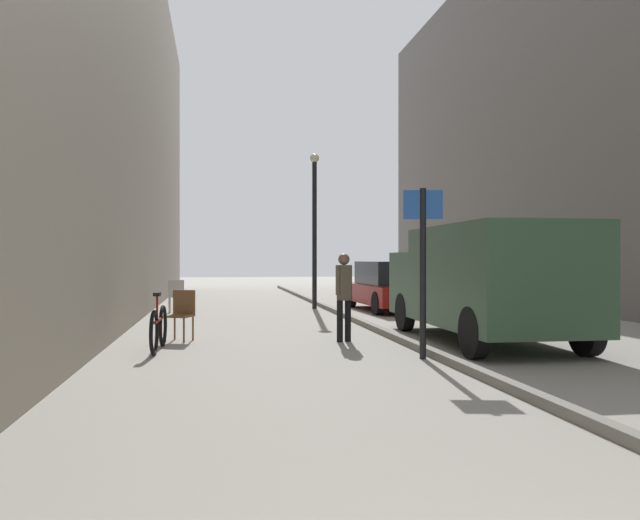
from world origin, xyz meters
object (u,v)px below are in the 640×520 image
object	(u,v)px
bicycle_leaning	(159,328)
cafe_chair_near_window	(176,294)
cafe_chair_by_doorway	(181,311)
parked_car	(390,286)
delivery_van	(483,279)
lamp_post	(315,220)
pedestrian_main_foreground	(344,291)
street_sign_post	(423,257)

from	to	relation	value
bicycle_leaning	cafe_chair_near_window	xyz separation A→B (m)	(-0.16, 7.25, 0.17)
cafe_chair_near_window	cafe_chair_by_doorway	world-z (taller)	same
parked_car	delivery_van	bearing A→B (deg)	-94.41
cafe_chair_by_doorway	delivery_van	bearing A→B (deg)	-167.78
lamp_post	bicycle_leaning	xyz separation A→B (m)	(-3.92, -8.23, -2.34)
pedestrian_main_foreground	lamp_post	world-z (taller)	lamp_post
delivery_van	parked_car	bearing A→B (deg)	88.92
delivery_van	lamp_post	xyz separation A→B (m)	(-1.85, 8.08, 1.57)
delivery_van	bicycle_leaning	size ratio (longest dim) A/B	3.04
parked_car	bicycle_leaning	xyz separation A→B (m)	(-6.04, -7.25, -0.33)
delivery_van	cafe_chair_near_window	world-z (taller)	delivery_van
bicycle_leaning	street_sign_post	bearing A→B (deg)	-17.87
pedestrian_main_foreground	cafe_chair_near_window	xyz separation A→B (m)	(-3.42, 6.64, -0.39)
delivery_van	parked_car	distance (m)	7.11
lamp_post	cafe_chair_by_doorway	xyz separation A→B (m)	(-3.62, -6.98, -2.18)
delivery_van	parked_car	world-z (taller)	delivery_van
street_sign_post	cafe_chair_near_window	world-z (taller)	street_sign_post
delivery_van	bicycle_leaning	world-z (taller)	delivery_van
pedestrian_main_foreground	bicycle_leaning	size ratio (longest dim) A/B	0.92
bicycle_leaning	lamp_post	bearing A→B (deg)	67.23
street_sign_post	cafe_chair_by_doorway	size ratio (longest dim) A/B	2.77
cafe_chair_near_window	cafe_chair_by_doorway	size ratio (longest dim) A/B	1.00
cafe_chair_near_window	pedestrian_main_foreground	bearing A→B (deg)	-63.04
street_sign_post	cafe_chair_by_doorway	xyz separation A→B (m)	(-3.75, 2.77, -1.00)
parked_car	lamp_post	world-z (taller)	lamp_post
pedestrian_main_foreground	street_sign_post	size ratio (longest dim) A/B	0.62
lamp_post	cafe_chair_near_window	distance (m)	4.73
cafe_chair_near_window	delivery_van	bearing A→B (deg)	-50.38
bicycle_leaning	cafe_chair_by_doorway	size ratio (longest dim) A/B	1.88
delivery_van	cafe_chair_by_doorway	distance (m)	5.61
delivery_van	parked_car	xyz separation A→B (m)	(0.27, 7.10, -0.44)
pedestrian_main_foreground	delivery_van	size ratio (longest dim) A/B	0.30
street_sign_post	pedestrian_main_foreground	bearing A→B (deg)	-58.39
parked_car	cafe_chair_by_doorway	xyz separation A→B (m)	(-5.74, -6.00, -0.17)
delivery_van	lamp_post	bearing A→B (deg)	103.98
bicycle_leaning	parked_car	bearing A→B (deg)	52.92
bicycle_leaning	cafe_chair_near_window	distance (m)	7.25
parked_car	bicycle_leaning	bearing A→B (deg)	-132.05
delivery_van	lamp_post	world-z (taller)	lamp_post
delivery_van	cafe_chair_near_window	size ratio (longest dim) A/B	5.73
parked_car	cafe_chair_by_doorway	distance (m)	8.30
parked_car	pedestrian_main_foreground	bearing A→B (deg)	-114.95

